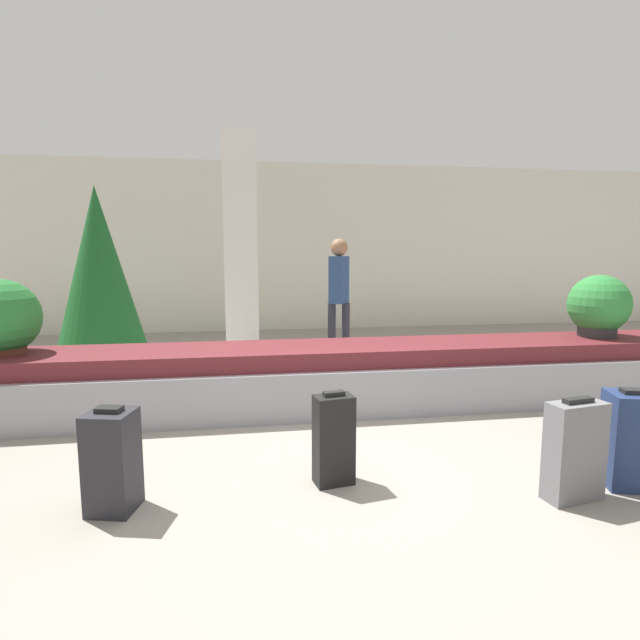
{
  "coord_description": "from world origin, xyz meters",
  "views": [
    {
      "loc": [
        -0.75,
        -3.31,
        1.52
      ],
      "look_at": [
        0.0,
        1.41,
        0.87
      ],
      "focal_mm": 28.0,
      "sensor_mm": 36.0,
      "label": 1
    }
  ],
  "objects_px": {
    "suitcase_0": "(334,439)",
    "suitcase_2": "(575,451)",
    "pillar": "(241,246)",
    "suitcase_1": "(632,440)",
    "potted_plant_0": "(599,306)",
    "potted_plant_1": "(0,319)",
    "decorated_tree": "(99,268)",
    "traveler_0": "(339,288)",
    "suitcase_3": "(112,461)"
  },
  "relations": [
    {
      "from": "suitcase_1",
      "to": "potted_plant_0",
      "type": "distance_m",
      "value": 2.5
    },
    {
      "from": "suitcase_0",
      "to": "suitcase_2",
      "type": "xyz_separation_m",
      "value": [
        1.42,
        -0.44,
        0.01
      ]
    },
    {
      "from": "pillar",
      "to": "suitcase_1",
      "type": "height_order",
      "value": "pillar"
    },
    {
      "from": "pillar",
      "to": "potted_plant_1",
      "type": "xyz_separation_m",
      "value": [
        -2.12,
        -2.63,
        -0.67
      ]
    },
    {
      "from": "decorated_tree",
      "to": "potted_plant_0",
      "type": "bearing_deg",
      "value": -23.49
    },
    {
      "from": "traveler_0",
      "to": "decorated_tree",
      "type": "distance_m",
      "value": 3.31
    },
    {
      "from": "suitcase_1",
      "to": "suitcase_0",
      "type": "bearing_deg",
      "value": -173.76
    },
    {
      "from": "suitcase_0",
      "to": "suitcase_3",
      "type": "bearing_deg",
      "value": 176.12
    },
    {
      "from": "potted_plant_1",
      "to": "traveler_0",
      "type": "xyz_separation_m",
      "value": [
        3.45,
        1.99,
        0.08
      ]
    },
    {
      "from": "pillar",
      "to": "traveler_0",
      "type": "xyz_separation_m",
      "value": [
        1.33,
        -0.64,
        -0.58
      ]
    },
    {
      "from": "potted_plant_1",
      "to": "traveler_0",
      "type": "relative_size",
      "value": 0.4
    },
    {
      "from": "suitcase_2",
      "to": "traveler_0",
      "type": "bearing_deg",
      "value": 89.73
    },
    {
      "from": "suitcase_2",
      "to": "traveler_0",
      "type": "distance_m",
      "value": 4.23
    },
    {
      "from": "suitcase_0",
      "to": "suitcase_3",
      "type": "xyz_separation_m",
      "value": [
        -1.35,
        -0.14,
        0.0
      ]
    },
    {
      "from": "potted_plant_1",
      "to": "decorated_tree",
      "type": "relative_size",
      "value": 0.28
    },
    {
      "from": "pillar",
      "to": "potted_plant_1",
      "type": "relative_size",
      "value": 4.75
    },
    {
      "from": "suitcase_3",
      "to": "suitcase_0",
      "type": "bearing_deg",
      "value": 19.37
    },
    {
      "from": "pillar",
      "to": "decorated_tree",
      "type": "xyz_separation_m",
      "value": [
        -1.93,
        -0.13,
        -0.31
      ]
    },
    {
      "from": "suitcase_2",
      "to": "potted_plant_1",
      "type": "relative_size",
      "value": 0.96
    },
    {
      "from": "pillar",
      "to": "potted_plant_0",
      "type": "xyz_separation_m",
      "value": [
        3.78,
        -2.62,
        -0.66
      ]
    },
    {
      "from": "suitcase_1",
      "to": "traveler_0",
      "type": "relative_size",
      "value": 0.38
    },
    {
      "from": "pillar",
      "to": "suitcase_1",
      "type": "bearing_deg",
      "value": -62.03
    },
    {
      "from": "pillar",
      "to": "traveler_0",
      "type": "distance_m",
      "value": 1.59
    },
    {
      "from": "suitcase_3",
      "to": "potted_plant_1",
      "type": "distance_m",
      "value": 2.35
    },
    {
      "from": "suitcase_2",
      "to": "decorated_tree",
      "type": "xyz_separation_m",
      "value": [
        -3.93,
        4.63,
        0.98
      ]
    },
    {
      "from": "pillar",
      "to": "suitcase_3",
      "type": "distance_m",
      "value": 4.7
    },
    {
      "from": "suitcase_1",
      "to": "potted_plant_0",
      "type": "relative_size",
      "value": 0.98
    },
    {
      "from": "pillar",
      "to": "traveler_0",
      "type": "bearing_deg",
      "value": -25.78
    },
    {
      "from": "potted_plant_1",
      "to": "pillar",
      "type": "bearing_deg",
      "value": 51.11
    },
    {
      "from": "potted_plant_0",
      "to": "traveler_0",
      "type": "distance_m",
      "value": 3.15
    },
    {
      "from": "pillar",
      "to": "potted_plant_0",
      "type": "distance_m",
      "value": 4.64
    },
    {
      "from": "potted_plant_1",
      "to": "traveler_0",
      "type": "bearing_deg",
      "value": 29.97
    },
    {
      "from": "pillar",
      "to": "suitcase_1",
      "type": "distance_m",
      "value": 5.43
    },
    {
      "from": "potted_plant_1",
      "to": "decorated_tree",
      "type": "height_order",
      "value": "decorated_tree"
    },
    {
      "from": "potted_plant_1",
      "to": "decorated_tree",
      "type": "xyz_separation_m",
      "value": [
        0.19,
        2.5,
        0.36
      ]
    },
    {
      "from": "suitcase_2",
      "to": "potted_plant_1",
      "type": "xyz_separation_m",
      "value": [
        -4.11,
        2.13,
        0.62
      ]
    },
    {
      "from": "suitcase_0",
      "to": "potted_plant_0",
      "type": "height_order",
      "value": "potted_plant_0"
    },
    {
      "from": "pillar",
      "to": "suitcase_2",
      "type": "xyz_separation_m",
      "value": [
        1.99,
        -4.76,
        -1.29
      ]
    },
    {
      "from": "suitcase_3",
      "to": "traveler_0",
      "type": "bearing_deg",
      "value": 74.57
    },
    {
      "from": "suitcase_0",
      "to": "potted_plant_0",
      "type": "distance_m",
      "value": 3.69
    },
    {
      "from": "traveler_0",
      "to": "decorated_tree",
      "type": "xyz_separation_m",
      "value": [
        -3.26,
        0.51,
        0.28
      ]
    },
    {
      "from": "potted_plant_0",
      "to": "potted_plant_1",
      "type": "distance_m",
      "value": 5.9
    },
    {
      "from": "potted_plant_0",
      "to": "decorated_tree",
      "type": "height_order",
      "value": "decorated_tree"
    },
    {
      "from": "suitcase_2",
      "to": "suitcase_1",
      "type": "bearing_deg",
      "value": 2.38
    },
    {
      "from": "suitcase_0",
      "to": "decorated_tree",
      "type": "distance_m",
      "value": 4.98
    },
    {
      "from": "suitcase_2",
      "to": "potted_plant_0",
      "type": "bearing_deg",
      "value": 40.74
    },
    {
      "from": "suitcase_3",
      "to": "decorated_tree",
      "type": "bearing_deg",
      "value": 118.48
    },
    {
      "from": "potted_plant_0",
      "to": "potted_plant_1",
      "type": "height_order",
      "value": "potted_plant_1"
    },
    {
      "from": "potted_plant_0",
      "to": "traveler_0",
      "type": "height_order",
      "value": "traveler_0"
    },
    {
      "from": "suitcase_3",
      "to": "traveler_0",
      "type": "distance_m",
      "value": 4.41
    }
  ]
}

